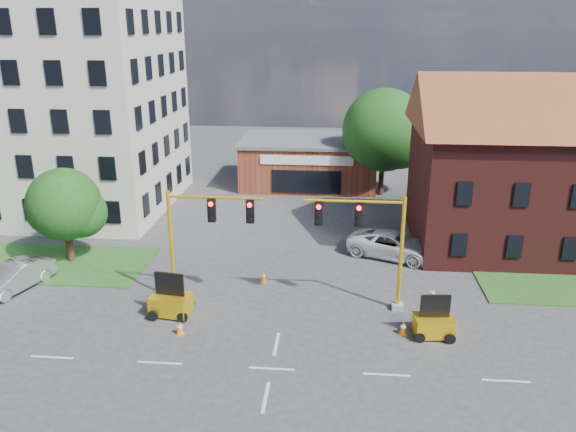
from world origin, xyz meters
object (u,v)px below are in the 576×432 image
at_px(signal_mast_west, 201,233).
at_px(trailer_west, 171,302).
at_px(trailer_east, 434,324).
at_px(pickup_white, 393,245).
at_px(signal_mast_east, 369,239).

height_order(signal_mast_west, trailer_west, signal_mast_west).
distance_m(signal_mast_west, trailer_east, 12.51).
bearing_deg(pickup_white, signal_mast_east, -174.04).
xyz_separation_m(signal_mast_west, trailer_west, (-1.36, -1.68, -3.21)).
bearing_deg(pickup_white, trailer_east, -151.85).
bearing_deg(trailer_east, pickup_white, 91.01).
distance_m(signal_mast_east, trailer_west, 10.71).
bearing_deg(signal_mast_west, pickup_white, 33.46).
bearing_deg(signal_mast_east, signal_mast_west, 180.00).
height_order(trailer_west, pickup_white, trailer_west).
xyz_separation_m(signal_mast_west, trailer_east, (11.80, -2.59, -3.27)).
bearing_deg(signal_mast_east, trailer_west, -170.56).
bearing_deg(signal_mast_west, trailer_west, -129.11).
xyz_separation_m(signal_mast_west, signal_mast_east, (8.71, 0.00, 0.00)).
bearing_deg(signal_mast_east, trailer_east, -39.98).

